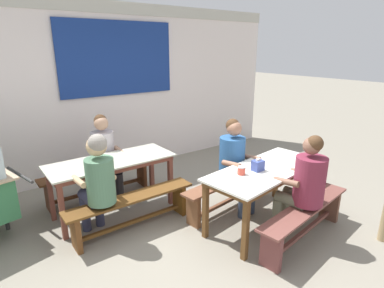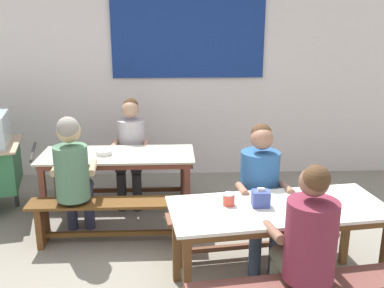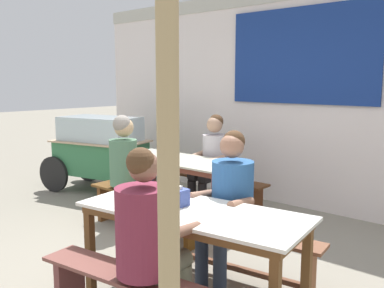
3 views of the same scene
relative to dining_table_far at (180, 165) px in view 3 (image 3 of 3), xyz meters
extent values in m
plane|color=gray|center=(0.65, -1.17, -0.68)|extent=(40.00, 40.00, 0.00)
cube|color=silver|center=(0.65, 1.52, 0.68)|extent=(7.29, 0.12, 2.73)
cube|color=navy|center=(0.82, 1.43, 1.33)|extent=(2.05, 0.03, 1.24)
cube|color=#B7B6A3|center=(0.00, 0.00, 0.07)|extent=(1.67, 0.68, 0.02)
cube|color=brown|center=(0.00, 0.00, 0.03)|extent=(1.59, 0.62, 0.06)
cube|color=brown|center=(0.75, 0.28, -0.34)|extent=(0.06, 0.06, 0.68)
cube|color=brown|center=(0.75, -0.27, -0.34)|extent=(0.06, 0.06, 0.68)
cube|color=brown|center=(-0.75, 0.27, -0.34)|extent=(0.06, 0.06, 0.68)
cube|color=brown|center=(-0.75, -0.28, -0.34)|extent=(0.06, 0.06, 0.68)
cube|color=silver|center=(1.44, -1.42, 0.07)|extent=(1.79, 0.93, 0.03)
cube|color=brown|center=(1.44, -1.42, 0.03)|extent=(1.70, 0.86, 0.06)
cube|color=brown|center=(2.17, -1.03, -0.34)|extent=(0.07, 0.07, 0.68)
cube|color=brown|center=(0.63, -1.23, -0.34)|extent=(0.07, 0.07, 0.68)
cube|color=brown|center=(0.71, -1.81, -0.34)|extent=(0.07, 0.07, 0.68)
cube|color=#543018|center=(0.00, 0.57, -0.24)|extent=(1.70, 0.31, 0.03)
cube|color=#512A15|center=(0.72, 0.57, -0.47)|extent=(0.06, 0.25, 0.43)
cube|color=#522B1B|center=(-0.73, 0.56, -0.47)|extent=(0.06, 0.25, 0.43)
cube|color=#543018|center=(0.00, 0.57, -0.58)|extent=(1.41, 0.06, 0.04)
cube|color=brown|center=(0.00, -0.57, -0.24)|extent=(1.65, 0.30, 0.03)
cube|color=brown|center=(0.71, -0.56, -0.47)|extent=(0.06, 0.24, 0.43)
cube|color=brown|center=(-0.70, -0.57, -0.47)|extent=(0.06, 0.24, 0.43)
cube|color=brown|center=(0.00, -0.57, -0.58)|extent=(1.37, 0.06, 0.04)
cube|color=brown|center=(1.36, -0.86, -0.24)|extent=(1.67, 0.46, 0.03)
cube|color=brown|center=(2.06, -0.76, -0.47)|extent=(0.09, 0.21, 0.43)
cube|color=brown|center=(0.66, -0.95, -0.47)|extent=(0.09, 0.21, 0.43)
cube|color=brown|center=(1.36, -0.86, -0.58)|extent=(1.37, 0.23, 0.04)
cube|color=brown|center=(1.52, -1.98, -0.24)|extent=(1.66, 0.49, 0.03)
cube|color=brown|center=(0.82, -2.08, -0.47)|extent=(0.09, 0.24, 0.43)
cube|color=#337548|center=(-1.87, 0.23, -0.16)|extent=(1.46, 1.01, 0.50)
cube|color=silver|center=(-1.87, 0.23, 0.28)|extent=(1.31, 0.91, 0.38)
cube|color=tan|center=(-1.87, 0.23, 0.10)|extent=(1.55, 1.11, 0.02)
cylinder|color=black|center=(-2.55, 0.47, -0.41)|extent=(0.55, 0.18, 0.55)
cylinder|color=black|center=(-2.37, -0.29, -0.41)|extent=(0.55, 0.18, 0.55)
cylinder|color=#333333|center=(-1.28, 0.37, -0.55)|extent=(0.05, 0.05, 0.27)
cylinder|color=#3F3F3F|center=(-1.05, 0.42, -0.01)|extent=(0.20, 0.71, 0.04)
cylinder|color=#252326|center=(0.00, 0.22, -0.46)|extent=(0.11, 0.11, 0.45)
cylinder|color=#252326|center=(0.18, 0.22, -0.46)|extent=(0.11, 0.11, 0.45)
cylinder|color=#252326|center=(0.01, 0.40, -0.18)|extent=(0.15, 0.39, 0.13)
cylinder|color=#252326|center=(0.19, 0.39, -0.18)|extent=(0.15, 0.39, 0.13)
cylinder|color=#B4ACB1|center=(0.10, 0.57, 0.07)|extent=(0.33, 0.33, 0.52)
sphere|color=tan|center=(0.10, 0.55, 0.46)|extent=(0.20, 0.20, 0.20)
sphere|color=#4C331E|center=(0.10, 0.58, 0.50)|extent=(0.19, 0.19, 0.19)
cylinder|color=tan|center=(-0.09, 0.40, 0.05)|extent=(0.08, 0.31, 0.11)
cylinder|color=tan|center=(0.28, 0.38, 0.05)|extent=(0.08, 0.31, 0.08)
cylinder|color=#2D384E|center=(1.32, -1.17, -0.46)|extent=(0.11, 0.11, 0.45)
cylinder|color=#2D384E|center=(1.50, -1.16, -0.46)|extent=(0.11, 0.11, 0.45)
cylinder|color=#2D384E|center=(1.31, -1.01, -0.18)|extent=(0.15, 0.35, 0.13)
cylinder|color=#2D384E|center=(1.49, -1.00, -0.18)|extent=(0.15, 0.35, 0.13)
cylinder|color=#295892|center=(1.40, -0.85, 0.08)|extent=(0.35, 0.35, 0.54)
sphere|color=#986850|center=(1.40, -0.87, 0.48)|extent=(0.20, 0.20, 0.20)
sphere|color=#4C331E|center=(1.40, -0.84, 0.52)|extent=(0.19, 0.19, 0.19)
cylinder|color=#986850|center=(1.21, -1.04, 0.07)|extent=(0.08, 0.31, 0.10)
cylinder|color=#986850|center=(1.60, -1.02, 0.07)|extent=(0.08, 0.31, 0.10)
cylinder|color=#353753|center=(-0.30, -0.23, -0.46)|extent=(0.11, 0.11, 0.45)
cylinder|color=#353753|center=(-0.48, -0.24, -0.46)|extent=(0.11, 0.11, 0.45)
cylinder|color=#353753|center=(-0.29, -0.40, -0.18)|extent=(0.16, 0.38, 0.13)
cylinder|color=#353753|center=(-0.47, -0.41, -0.18)|extent=(0.16, 0.38, 0.13)
cylinder|color=#4D7759|center=(-0.36, -0.57, 0.08)|extent=(0.32, 0.32, 0.53)
sphere|color=tan|center=(-0.36, -0.55, 0.48)|extent=(0.23, 0.23, 0.23)
sphere|color=gray|center=(-0.36, -0.58, 0.52)|extent=(0.21, 0.21, 0.21)
cylinder|color=tan|center=(-0.20, -0.38, 0.06)|extent=(0.09, 0.31, 0.09)
cylinder|color=tan|center=(-0.56, -0.41, 0.06)|extent=(0.09, 0.30, 0.07)
cylinder|color=#666854|center=(1.59, -1.81, -0.18)|extent=(0.18, 0.37, 0.13)
cylinder|color=#666854|center=(1.41, -1.84, -0.18)|extent=(0.18, 0.37, 0.13)
cylinder|color=maroon|center=(1.52, -1.98, 0.09)|extent=(0.34, 0.34, 0.56)
sphere|color=brown|center=(1.52, -1.96, 0.50)|extent=(0.19, 0.19, 0.19)
sphere|color=#4C331E|center=(1.52, -1.99, 0.53)|extent=(0.18, 0.18, 0.18)
cylinder|color=brown|center=(1.69, -1.78, 0.08)|extent=(0.11, 0.31, 0.10)
cylinder|color=brown|center=(1.31, -1.83, 0.08)|extent=(0.11, 0.31, 0.10)
cube|color=#3B4E9A|center=(1.30, -1.41, 0.15)|extent=(0.13, 0.11, 0.13)
cube|color=white|center=(1.30, -1.41, 0.22)|extent=(0.05, 0.03, 0.02)
cylinder|color=#D24838|center=(1.05, -1.38, 0.12)|extent=(0.09, 0.09, 0.08)
cylinder|color=white|center=(1.05, -1.38, 0.17)|extent=(0.08, 0.08, 0.02)
cylinder|color=silver|center=(-0.14, -0.03, 0.11)|extent=(0.17, 0.17, 0.05)
cylinder|color=tan|center=(2.29, -2.53, 0.37)|extent=(0.09, 0.09, 2.12)
camera|label=1|loc=(-1.45, -3.81, 1.52)|focal=29.30mm
camera|label=2|loc=(0.64, -4.52, 1.50)|focal=40.52mm
camera|label=3|loc=(3.41, -3.68, 1.02)|focal=39.58mm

